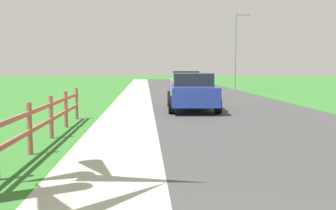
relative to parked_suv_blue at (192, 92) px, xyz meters
name	(u,v)px	position (x,y,z in m)	size (l,w,h in m)	color
ground_plane	(150,95)	(-1.65, 9.59, -0.79)	(120.00, 120.00, 0.00)	#306B29
road_asphalt	(199,93)	(1.85, 11.59, -0.78)	(7.00, 66.00, 0.01)	#3B3B3B
curb_concrete	(107,93)	(-4.65, 11.59, -0.78)	(6.00, 66.00, 0.01)	#ABB098
grass_verge	(86,93)	(-6.15, 11.59, -0.78)	(5.00, 66.00, 0.00)	#306B29
rail_fence	(15,132)	(-4.38, -9.70, -0.15)	(0.11, 13.68, 1.10)	brown
parked_suv_blue	(192,92)	(0.00, 0.00, 0.00)	(2.19, 4.96, 1.57)	navy
parked_car_beige	(186,83)	(0.68, 9.50, 0.00)	(2.38, 5.01, 1.57)	#C6B793
street_lamp	(237,44)	(4.93, 13.44, 2.74)	(1.17, 0.20, 5.89)	gray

